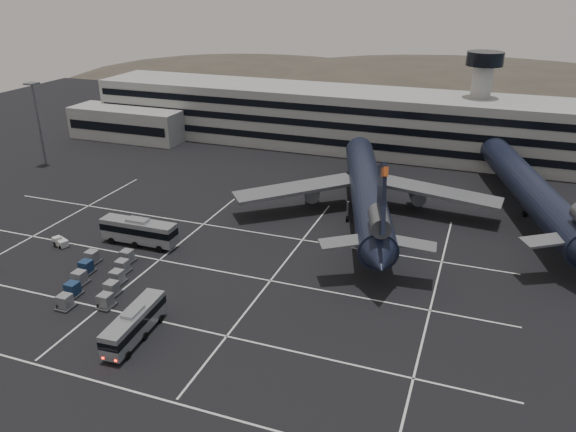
% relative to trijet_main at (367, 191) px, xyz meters
% --- Properties ---
extents(ground, '(260.00, 260.00, 0.00)m').
position_rel_trijet_main_xyz_m(ground, '(-19.59, -30.04, -5.25)').
color(ground, black).
rests_on(ground, ground).
extents(lane_markings, '(90.00, 55.62, 0.01)m').
position_rel_trijet_main_xyz_m(lane_markings, '(-18.64, -29.32, -5.24)').
color(lane_markings, silver).
rests_on(lane_markings, ground).
extents(terminal, '(125.00, 26.00, 24.00)m').
position_rel_trijet_main_xyz_m(terminal, '(-22.54, 41.10, 1.68)').
color(terminal, gray).
rests_on(terminal, ground).
extents(hills, '(352.00, 180.00, 44.00)m').
position_rel_trijet_main_xyz_m(hills, '(-1.60, 139.96, -17.32)').
color(hills, '#38332B').
rests_on(hills, ground).
extents(lightpole_left, '(2.40, 2.40, 18.28)m').
position_rel_trijet_main_xyz_m(lightpole_left, '(-74.59, 4.96, 6.57)').
color(lightpole_left, slate).
rests_on(lightpole_left, ground).
extents(trijet_main, '(45.50, 56.59, 18.08)m').
position_rel_trijet_main_xyz_m(trijet_main, '(0.00, 0.00, 0.00)').
color(trijet_main, black).
rests_on(trijet_main, ground).
extents(trijet_far, '(24.27, 56.74, 18.08)m').
position_rel_trijet_main_xyz_m(trijet_far, '(26.65, 9.75, 0.18)').
color(trijet_far, black).
rests_on(trijet_far, ground).
extents(bus_near, '(3.31, 11.08, 3.86)m').
position_rel_trijet_main_xyz_m(bus_near, '(-17.54, -43.98, -3.14)').
color(bus_near, gray).
rests_on(bus_near, ground).
extents(bus_far, '(12.55, 3.29, 4.42)m').
position_rel_trijet_main_xyz_m(bus_far, '(-31.33, -22.46, -2.83)').
color(bus_far, gray).
rests_on(bus_far, ground).
extents(tug_b, '(2.85, 2.36, 1.59)m').
position_rel_trijet_main_xyz_m(tug_b, '(-42.59, -27.29, -4.54)').
color(tug_b, beige).
rests_on(tug_b, ground).
extents(uld_cluster, '(12.15, 16.25, 1.91)m').
position_rel_trijet_main_xyz_m(uld_cluster, '(-29.71, -34.92, -4.32)').
color(uld_cluster, '#2D2D30').
rests_on(uld_cluster, ground).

